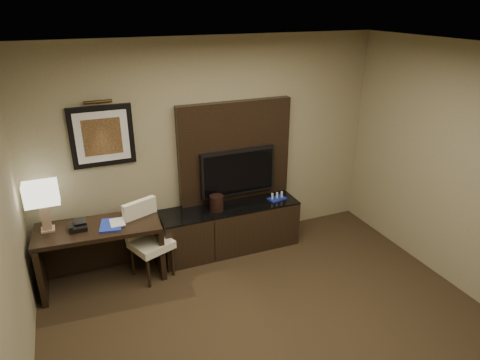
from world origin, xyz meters
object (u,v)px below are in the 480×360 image
credenza (230,228)px  desk_phone (78,226)px  tv (238,172)px  desk_chair (151,244)px  minibar_tray (277,196)px  table_lamp (43,205)px  desk (102,254)px  ice_bucket (217,203)px

credenza → desk_phone: desk_phone is taller
tv → desk_phone: size_ratio=5.46×
desk_chair → minibar_tray: (1.73, 0.17, 0.22)m
desk_phone → minibar_tray: size_ratio=0.78×
desk_chair → tv: bearing=-5.9°
credenza → table_lamp: (-2.14, 0.02, 0.73)m
credenza → tv: bearing=39.9°
tv → desk_chair: tv is taller
desk → minibar_tray: desk is taller
desk → table_lamp: bearing=171.3°
tv → ice_bucket: tv is taller
credenza → minibar_tray: bearing=-3.2°
ice_bucket → credenza: bearing=9.0°
desk_phone → minibar_tray: desk_phone is taller
desk_phone → desk: bearing=-2.5°
tv → minibar_tray: 0.63m
table_lamp → minibar_tray: (2.80, -0.06, -0.38)m
tv → credenza: bearing=-140.6°
desk_chair → ice_bucket: 0.95m
desk → minibar_tray: 2.31m
minibar_tray → desk: bearing=-178.6°
table_lamp → desk_chair: bearing=-12.2°
credenza → minibar_tray: size_ratio=7.70×
tv → minibar_tray: size_ratio=4.28×
desk_chair → minibar_tray: size_ratio=3.75×
table_lamp → desk_phone: 0.42m
tv → ice_bucket: 0.50m
credenza → desk_phone: 1.89m
desk_chair → table_lamp: size_ratio=1.41×
credenza → ice_bucket: ice_bucket is taller
ice_bucket → desk_chair: bearing=-168.3°
tv → desk_phone: 2.03m
credenza → table_lamp: size_ratio=2.89×
desk_chair → ice_bucket: size_ratio=4.47×
desk → tv: bearing=12.0°
tv → table_lamp: 2.31m
desk → table_lamp: (-0.51, 0.12, 0.68)m
tv → desk_phone: tv is taller
desk → desk_chair: size_ratio=1.55×
table_lamp → desk_phone: table_lamp is taller
desk_chair → ice_bucket: bearing=-10.0°
desk_phone → table_lamp: bearing=158.0°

